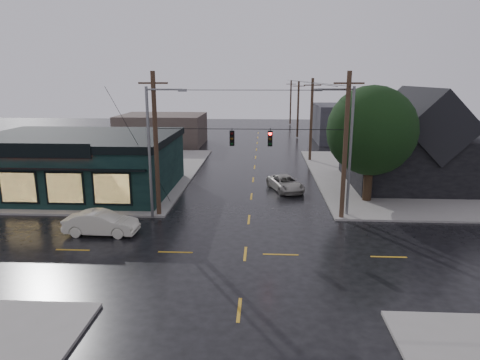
# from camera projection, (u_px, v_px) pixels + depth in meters

# --- Properties ---
(ground_plane) EXTENTS (160.00, 160.00, 0.00)m
(ground_plane) POSITION_uv_depth(u_px,v_px,m) (245.00, 254.00, 24.19)
(ground_plane) COLOR black
(sidewalk_nw) EXTENTS (28.00, 28.00, 0.15)m
(sidewalk_nw) POSITION_uv_depth(u_px,v_px,m) (63.00, 172.00, 44.65)
(sidewalk_nw) COLOR gray
(sidewalk_nw) RESTS_ON ground
(sidewalk_ne) EXTENTS (28.00, 28.00, 0.15)m
(sidewalk_ne) POSITION_uv_depth(u_px,v_px,m) (454.00, 177.00, 42.51)
(sidewalk_ne) COLOR gray
(sidewalk_ne) RESTS_ON ground
(pizza_shop) EXTENTS (16.30, 12.34, 4.90)m
(pizza_shop) POSITION_uv_depth(u_px,v_px,m) (79.00, 162.00, 36.96)
(pizza_shop) COLOR black
(pizza_shop) RESTS_ON ground
(ne_building) EXTENTS (12.60, 11.60, 8.75)m
(ne_building) POSITION_uv_depth(u_px,v_px,m) (418.00, 137.00, 38.84)
(ne_building) COLOR black
(ne_building) RESTS_ON ground
(corner_tree) EXTENTS (6.94, 6.94, 9.04)m
(corner_tree) POSITION_uv_depth(u_px,v_px,m) (371.00, 131.00, 32.99)
(corner_tree) COLOR black
(corner_tree) RESTS_ON ground
(utility_pole_nw) EXTENTS (2.00, 0.32, 10.15)m
(utility_pole_nw) POSITION_uv_depth(u_px,v_px,m) (159.00, 216.00, 30.85)
(utility_pole_nw) COLOR black
(utility_pole_nw) RESTS_ON ground
(utility_pole_ne) EXTENTS (2.00, 0.32, 10.15)m
(utility_pole_ne) POSITION_uv_depth(u_px,v_px,m) (341.00, 219.00, 30.15)
(utility_pole_ne) COLOR black
(utility_pole_ne) RESTS_ON ground
(utility_pole_far_a) EXTENTS (2.00, 0.32, 9.65)m
(utility_pole_far_a) POSITION_uv_depth(u_px,v_px,m) (310.00, 161.00, 51.02)
(utility_pole_far_a) COLOR black
(utility_pole_far_a) RESTS_ON ground
(utility_pole_far_b) EXTENTS (2.00, 0.32, 9.15)m
(utility_pole_far_b) POSITION_uv_depth(u_px,v_px,m) (297.00, 138.00, 70.43)
(utility_pole_far_b) COLOR black
(utility_pole_far_b) RESTS_ON ground
(utility_pole_far_c) EXTENTS (2.00, 0.32, 9.15)m
(utility_pole_far_c) POSITION_uv_depth(u_px,v_px,m) (290.00, 125.00, 89.85)
(utility_pole_far_c) COLOR black
(utility_pole_far_c) RESTS_ON ground
(span_signal_assembly) EXTENTS (13.00, 0.48, 1.23)m
(span_signal_assembly) POSITION_uv_depth(u_px,v_px,m) (251.00, 138.00, 29.16)
(span_signal_assembly) COLOR black
(span_signal_assembly) RESTS_ON ground
(streetlight_nw) EXTENTS (5.40, 0.30, 9.15)m
(streetlight_nw) POSITION_uv_depth(u_px,v_px,m) (153.00, 219.00, 30.18)
(streetlight_nw) COLOR slate
(streetlight_nw) RESTS_ON ground
(streetlight_ne) EXTENTS (5.40, 0.30, 9.15)m
(streetlight_ne) POSITION_uv_depth(u_px,v_px,m) (346.00, 216.00, 30.80)
(streetlight_ne) COLOR slate
(streetlight_ne) RESTS_ON ground
(bg_building_west) EXTENTS (12.00, 10.00, 4.40)m
(bg_building_west) POSITION_uv_depth(u_px,v_px,m) (163.00, 129.00, 63.25)
(bg_building_west) COLOR #41342F
(bg_building_west) RESTS_ON ground
(bg_building_east) EXTENTS (14.00, 12.00, 5.60)m
(bg_building_east) POSITION_uv_depth(u_px,v_px,m) (361.00, 123.00, 66.36)
(bg_building_east) COLOR #2B2C31
(bg_building_east) RESTS_ON ground
(sedan_cream) EXTENTS (4.63, 1.72, 1.51)m
(sedan_cream) POSITION_uv_depth(u_px,v_px,m) (101.00, 223.00, 27.01)
(sedan_cream) COLOR beige
(sedan_cream) RESTS_ON ground
(suv_silver) EXTENTS (3.56, 5.18, 1.31)m
(suv_silver) POSITION_uv_depth(u_px,v_px,m) (285.00, 183.00, 37.51)
(suv_silver) COLOR gray
(suv_silver) RESTS_ON ground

